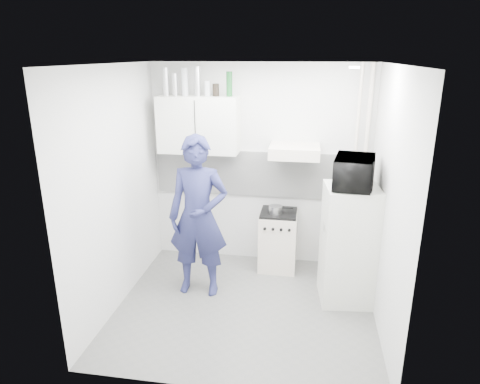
# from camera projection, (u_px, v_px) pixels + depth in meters

# --- Properties ---
(floor) EXTENTS (2.80, 2.80, 0.00)m
(floor) POSITION_uv_depth(u_px,v_px,m) (245.00, 307.00, 4.76)
(floor) COLOR #61615E
(floor) RESTS_ON ground
(ceiling) EXTENTS (2.80, 2.80, 0.00)m
(ceiling) POSITION_uv_depth(u_px,v_px,m) (246.00, 64.00, 3.96)
(ceiling) COLOR white
(ceiling) RESTS_ON wall_back
(wall_back) EXTENTS (2.80, 0.00, 2.80)m
(wall_back) POSITION_uv_depth(u_px,v_px,m) (260.00, 166.00, 5.54)
(wall_back) COLOR silver
(wall_back) RESTS_ON floor
(wall_left) EXTENTS (0.00, 2.60, 2.60)m
(wall_left) POSITION_uv_depth(u_px,v_px,m) (116.00, 190.00, 4.57)
(wall_left) COLOR silver
(wall_left) RESTS_ON floor
(wall_right) EXTENTS (0.00, 2.60, 2.60)m
(wall_right) POSITION_uv_depth(u_px,v_px,m) (388.00, 204.00, 4.15)
(wall_right) COLOR silver
(wall_right) RESTS_ON floor
(person) EXTENTS (0.69, 0.46, 1.87)m
(person) POSITION_uv_depth(u_px,v_px,m) (198.00, 217.00, 4.83)
(person) COLOR navy
(person) RESTS_ON floor
(stove) EXTENTS (0.47, 0.47, 0.75)m
(stove) POSITION_uv_depth(u_px,v_px,m) (278.00, 241.00, 5.54)
(stove) COLOR silver
(stove) RESTS_ON floor
(fridge) EXTENTS (0.61, 0.61, 1.35)m
(fridge) POSITION_uv_depth(u_px,v_px,m) (348.00, 245.00, 4.74)
(fridge) COLOR white
(fridge) RESTS_ON floor
(stove_top) EXTENTS (0.45, 0.45, 0.03)m
(stove_top) POSITION_uv_depth(u_px,v_px,m) (279.00, 213.00, 5.42)
(stove_top) COLOR black
(stove_top) RESTS_ON stove
(saucepan) EXTENTS (0.17, 0.17, 0.09)m
(saucepan) POSITION_uv_depth(u_px,v_px,m) (275.00, 209.00, 5.36)
(saucepan) COLOR silver
(saucepan) RESTS_ON stove_top
(microwave) EXTENTS (0.64, 0.48, 0.33)m
(microwave) POSITION_uv_depth(u_px,v_px,m) (354.00, 172.00, 4.48)
(microwave) COLOR black
(microwave) RESTS_ON fridge
(bottle_a) EXTENTS (0.08, 0.08, 0.34)m
(bottle_a) POSITION_uv_depth(u_px,v_px,m) (166.00, 81.00, 5.22)
(bottle_a) COLOR silver
(bottle_a) RESTS_ON upper_cabinet
(bottle_b) EXTENTS (0.07, 0.07, 0.27)m
(bottle_b) POSITION_uv_depth(u_px,v_px,m) (175.00, 85.00, 5.21)
(bottle_b) COLOR silver
(bottle_b) RESTS_ON upper_cabinet
(bottle_c) EXTENTS (0.08, 0.08, 0.33)m
(bottle_c) POSITION_uv_depth(u_px,v_px,m) (185.00, 82.00, 5.18)
(bottle_c) COLOR #B2B7BC
(bottle_c) RESTS_ON upper_cabinet
(bottle_d) EXTENTS (0.08, 0.08, 0.35)m
(bottle_d) POSITION_uv_depth(u_px,v_px,m) (197.00, 81.00, 5.15)
(bottle_d) COLOR silver
(bottle_d) RESTS_ON upper_cabinet
(canister_a) EXTENTS (0.07, 0.07, 0.18)m
(canister_a) POSITION_uv_depth(u_px,v_px,m) (207.00, 88.00, 5.16)
(canister_a) COLOR #B2B7BC
(canister_a) RESTS_ON upper_cabinet
(canister_b) EXTENTS (0.08, 0.08, 0.15)m
(canister_b) POSITION_uv_depth(u_px,v_px,m) (216.00, 90.00, 5.15)
(canister_b) COLOR black
(canister_b) RESTS_ON upper_cabinet
(bottle_e) EXTENTS (0.07, 0.07, 0.29)m
(bottle_e) POSITION_uv_depth(u_px,v_px,m) (229.00, 84.00, 5.10)
(bottle_e) COLOR #144C1E
(bottle_e) RESTS_ON upper_cabinet
(upper_cabinet) EXTENTS (1.00, 0.35, 0.70)m
(upper_cabinet) POSITION_uv_depth(u_px,v_px,m) (199.00, 125.00, 5.32)
(upper_cabinet) COLOR white
(upper_cabinet) RESTS_ON wall_back
(range_hood) EXTENTS (0.60, 0.50, 0.14)m
(range_hood) POSITION_uv_depth(u_px,v_px,m) (295.00, 151.00, 5.15)
(range_hood) COLOR silver
(range_hood) RESTS_ON wall_back
(backsplash) EXTENTS (2.74, 0.03, 0.60)m
(backsplash) POSITION_uv_depth(u_px,v_px,m) (259.00, 174.00, 5.55)
(backsplash) COLOR white
(backsplash) RESTS_ON wall_back
(pipe_a) EXTENTS (0.05, 0.05, 2.60)m
(pipe_a) POSITION_uv_depth(u_px,v_px,m) (364.00, 172.00, 5.26)
(pipe_a) COLOR silver
(pipe_a) RESTS_ON floor
(pipe_b) EXTENTS (0.04, 0.04, 2.60)m
(pipe_b) POSITION_uv_depth(u_px,v_px,m) (354.00, 172.00, 5.28)
(pipe_b) COLOR silver
(pipe_b) RESTS_ON floor
(ceiling_spot_fixture) EXTENTS (0.10, 0.10, 0.02)m
(ceiling_spot_fixture) POSITION_uv_depth(u_px,v_px,m) (354.00, 67.00, 4.01)
(ceiling_spot_fixture) COLOR white
(ceiling_spot_fixture) RESTS_ON ceiling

